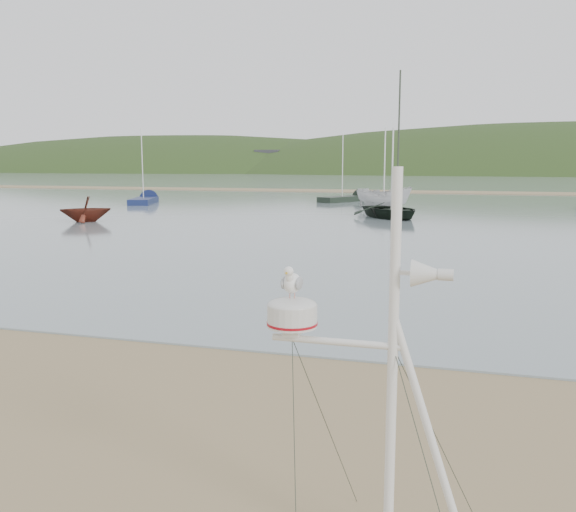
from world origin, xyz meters
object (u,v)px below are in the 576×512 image
(boat_red, at_px, (85,198))
(sailboat_blue_near, at_px, (148,199))
(boat_dark, at_px, (392,178))
(sailboat_dark_mid, at_px, (354,198))
(mast_rig, at_px, (383,459))
(boat_white, at_px, (384,180))

(boat_red, xyz_separation_m, sailboat_blue_near, (-5.61, 17.68, -1.21))
(boat_dark, height_order, sailboat_dark_mid, sailboat_dark_mid)
(mast_rig, relative_size, boat_dark, 0.85)
(mast_rig, height_order, boat_dark, boat_dark)
(boat_white, xyz_separation_m, sailboat_blue_near, (-21.68, 1.08, -1.94))
(boat_red, height_order, boat_white, boat_white)
(mast_rig, distance_m, boat_red, 34.89)
(boat_white, bearing_deg, boat_red, 134.46)
(sailboat_dark_mid, bearing_deg, boat_dark, -72.39)
(mast_rig, xyz_separation_m, boat_dark, (-4.03, 34.85, 1.56))
(sailboat_dark_mid, bearing_deg, boat_red, -116.01)
(boat_dark, relative_size, boat_white, 1.17)
(boat_dark, xyz_separation_m, boat_white, (-1.66, 9.03, -0.37))
(mast_rig, bearing_deg, boat_dark, 96.59)
(mast_rig, distance_m, boat_white, 44.26)
(mast_rig, xyz_separation_m, sailboat_dark_mid, (-9.56, 52.28, -0.75))
(sailboat_blue_near, bearing_deg, boat_dark, -23.42)
(mast_rig, relative_size, sailboat_dark_mid, 0.65)
(boat_white, distance_m, sailboat_blue_near, 21.79)
(mast_rig, bearing_deg, boat_red, 128.57)
(boat_dark, distance_m, sailboat_blue_near, 25.54)
(boat_white, bearing_deg, sailboat_blue_near, 85.68)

